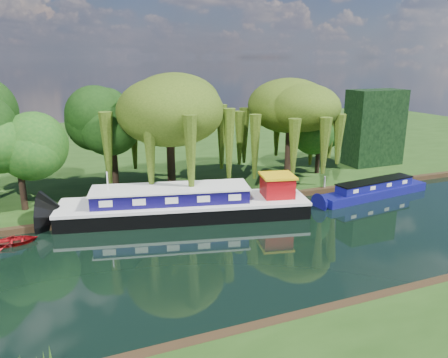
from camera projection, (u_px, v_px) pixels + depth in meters
name	position (u px, v px, depth m)	size (l,w,h in m)	color
ground	(283.00, 242.00, 28.63)	(120.00, 120.00, 0.00)	black
far_bank	(158.00, 146.00, 58.91)	(120.00, 52.00, 0.45)	#1A370F
dutch_barge	(187.00, 205.00, 32.98)	(19.06, 8.26, 3.92)	black
narrowboat	(374.00, 190.00, 37.86)	(11.30, 3.12, 1.63)	#0F0F5D
red_dinghy	(15.00, 244.00, 28.39)	(2.04, 2.85, 0.59)	maroon
willow_left	(169.00, 111.00, 36.49)	(7.96, 7.96, 9.53)	black
willow_right	(290.00, 114.00, 39.91)	(7.01, 7.01, 8.54)	black
tree_far_left	(17.00, 147.00, 32.23)	(4.39, 4.39, 7.07)	black
tree_far_mid	(112.00, 125.00, 37.35)	(5.03, 5.03, 8.23)	black
tree_far_right	(319.00, 130.00, 42.93)	(3.88, 3.88, 6.35)	black
conifer_hedge	(375.00, 127.00, 46.83)	(6.00, 3.00, 8.00)	black
lamppost	(228.00, 169.00, 37.53)	(0.36, 0.36, 2.56)	silver
mooring_posts	(227.00, 194.00, 35.69)	(19.16, 0.16, 1.00)	silver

